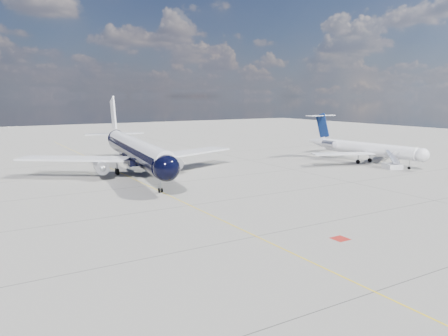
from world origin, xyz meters
The scene contains 6 objects.
ground centered at (0.00, 30.00, 0.00)m, with size 320.00×320.00×0.00m, color gray.
taxiway_centerline centered at (0.00, 25.00, 0.00)m, with size 0.16×160.00×0.01m, color #E2BE0B.
red_marking centered at (6.80, -10.00, 0.00)m, with size 1.60×1.60×0.01m, color maroon.
main_airliner centered at (2.17, 37.03, 4.44)m, with size 40.30×49.42×14.30m.
regional_jet centered at (48.76, 24.87, 3.27)m, with size 26.59×30.62×10.36m.
boarding_stair centered at (47.54, 15.65, 0.70)m, with size 3.83×4.22×3.79m.
Camera 1 is at (-25.02, -40.00, 14.15)m, focal length 35.00 mm.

